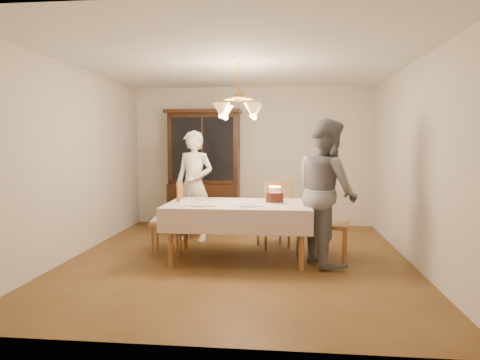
# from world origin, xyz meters

# --- Properties ---
(ground) EXTENTS (5.00, 5.00, 0.00)m
(ground) POSITION_xyz_m (0.00, 0.00, 0.00)
(ground) COLOR #583819
(ground) RESTS_ON ground
(room_shell) EXTENTS (5.00, 5.00, 5.00)m
(room_shell) POSITION_xyz_m (0.00, 0.00, 1.58)
(room_shell) COLOR white
(room_shell) RESTS_ON ground
(dining_table) EXTENTS (1.90, 1.10, 0.76)m
(dining_table) POSITION_xyz_m (0.00, 0.00, 0.68)
(dining_table) COLOR brown
(dining_table) RESTS_ON ground
(china_hutch) EXTENTS (1.38, 0.54, 2.16)m
(china_hutch) POSITION_xyz_m (-0.88, 2.25, 1.04)
(china_hutch) COLOR black
(china_hutch) RESTS_ON ground
(chair_far_side) EXTENTS (0.57, 0.56, 1.00)m
(chair_far_side) POSITION_xyz_m (0.45, 0.70, 0.44)
(chair_far_side) COLOR brown
(chair_far_side) RESTS_ON ground
(chair_left_end) EXTENTS (0.46, 0.48, 1.00)m
(chair_left_end) POSITION_xyz_m (-1.02, 0.18, 0.45)
(chair_left_end) COLOR brown
(chair_left_end) RESTS_ON ground
(chair_right_end) EXTENTS (0.50, 0.52, 1.00)m
(chair_right_end) POSITION_xyz_m (1.24, 0.20, 0.44)
(chair_right_end) COLOR brown
(chair_right_end) RESTS_ON ground
(elderly_woman) EXTENTS (0.73, 0.58, 1.75)m
(elderly_woman) POSITION_xyz_m (-0.82, 1.05, 0.88)
(elderly_woman) COLOR white
(elderly_woman) RESTS_ON ground
(adult_in_grey) EXTENTS (0.98, 1.09, 1.87)m
(adult_in_grey) POSITION_xyz_m (1.15, -0.06, 0.93)
(adult_in_grey) COLOR slate
(adult_in_grey) RESTS_ON ground
(birthday_cake) EXTENTS (0.30, 0.30, 0.23)m
(birthday_cake) POSITION_xyz_m (0.48, 0.07, 0.83)
(birthday_cake) COLOR white
(birthday_cake) RESTS_ON dining_table
(place_setting_near_left) EXTENTS (0.42, 0.27, 0.02)m
(place_setting_near_left) POSITION_xyz_m (-0.44, -0.29, 0.77)
(place_setting_near_left) COLOR white
(place_setting_near_left) RESTS_ON dining_table
(place_setting_near_right) EXTENTS (0.40, 0.25, 0.02)m
(place_setting_near_right) POSITION_xyz_m (0.16, -0.25, 0.77)
(place_setting_near_right) COLOR white
(place_setting_near_right) RESTS_ON dining_table
(place_setting_far_left) EXTENTS (0.40, 0.25, 0.02)m
(place_setting_far_left) POSITION_xyz_m (-0.46, 0.30, 0.77)
(place_setting_far_left) COLOR white
(place_setting_far_left) RESTS_ON dining_table
(chandelier) EXTENTS (0.62, 0.62, 0.73)m
(chandelier) POSITION_xyz_m (-0.00, -0.00, 1.98)
(chandelier) COLOR #BF8C3F
(chandelier) RESTS_ON ground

